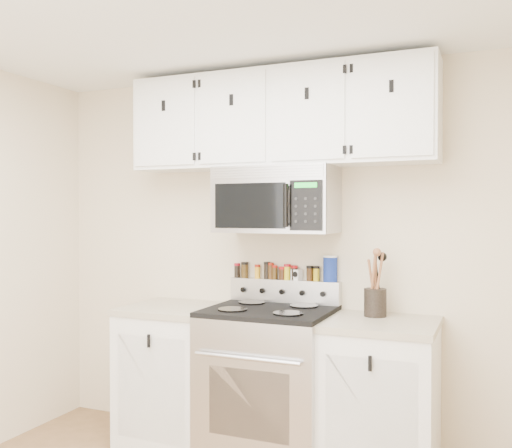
{
  "coord_description": "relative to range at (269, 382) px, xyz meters",
  "views": [
    {
      "loc": [
        1.3,
        -1.87,
        1.54
      ],
      "look_at": [
        -0.1,
        1.45,
        1.48
      ],
      "focal_mm": 40.0,
      "sensor_mm": 36.0,
      "label": 1
    }
  ],
  "objects": [
    {
      "name": "back_wall",
      "position": [
        0.0,
        0.32,
        0.76
      ],
      "size": [
        3.5,
        0.01,
        2.5
      ],
      "primitive_type": "cube",
      "color": "beige",
      "rests_on": "floor"
    },
    {
      "name": "range",
      "position": [
        0.0,
        0.0,
        0.0
      ],
      "size": [
        0.76,
        0.65,
        1.1
      ],
      "color": "#B7B7BA",
      "rests_on": "floor"
    },
    {
      "name": "base_cabinet_left",
      "position": [
        -0.69,
        0.02,
        -0.03
      ],
      "size": [
        0.64,
        0.62,
        0.92
      ],
      "color": "white",
      "rests_on": "floor"
    },
    {
      "name": "base_cabinet_right",
      "position": [
        0.69,
        0.02,
        -0.03
      ],
      "size": [
        0.64,
        0.62,
        0.92
      ],
      "color": "white",
      "rests_on": "floor"
    },
    {
      "name": "microwave",
      "position": [
        0.0,
        0.13,
        1.14
      ],
      "size": [
        0.76,
        0.44,
        0.42
      ],
      "color": "#9E9EA3",
      "rests_on": "back_wall"
    },
    {
      "name": "upper_cabinets",
      "position": [
        -0.0,
        0.15,
        1.66
      ],
      "size": [
        2.0,
        0.35,
        0.62
      ],
      "color": "white",
      "rests_on": "back_wall"
    },
    {
      "name": "utensil_crock",
      "position": [
        0.63,
        0.15,
        0.53
      ],
      "size": [
        0.13,
        0.13,
        0.39
      ],
      "color": "black",
      "rests_on": "base_cabinet_right"
    },
    {
      "name": "kitchen_timer",
      "position": [
        0.08,
        0.28,
        0.65
      ],
      "size": [
        0.07,
        0.07,
        0.07
      ],
      "primitive_type": "cube",
      "rotation": [
        0.0,
        0.0,
        -0.3
      ],
      "color": "white",
      "rests_on": "range"
    },
    {
      "name": "salt_canister",
      "position": [
        0.31,
        0.28,
        0.7
      ],
      "size": [
        0.09,
        0.09,
        0.17
      ],
      "color": "navy",
      "rests_on": "range"
    },
    {
      "name": "spice_jar_0",
      "position": [
        -0.35,
        0.28,
        0.66
      ],
      "size": [
        0.04,
        0.04,
        0.1
      ],
      "color": "black",
      "rests_on": "range"
    },
    {
      "name": "spice_jar_1",
      "position": [
        -0.29,
        0.28,
        0.67
      ],
      "size": [
        0.05,
        0.05,
        0.11
      ],
      "color": "#3C2A0E",
      "rests_on": "range"
    },
    {
      "name": "spice_jar_2",
      "position": [
        -0.2,
        0.28,
        0.66
      ],
      "size": [
        0.04,
        0.04,
        0.09
      ],
      "color": "gold",
      "rests_on": "range"
    },
    {
      "name": "spice_jar_3",
      "position": [
        -0.13,
        0.28,
        0.67
      ],
      "size": [
        0.04,
        0.04,
        0.11
      ],
      "color": "black",
      "rests_on": "range"
    },
    {
      "name": "spice_jar_4",
      "position": [
        -0.1,
        0.28,
        0.67
      ],
      "size": [
        0.04,
        0.04,
        0.11
      ],
      "color": "#462B10",
      "rests_on": "range"
    },
    {
      "name": "spice_jar_5",
      "position": [
        -0.07,
        0.28,
        0.66
      ],
      "size": [
        0.04,
        0.04,
        0.09
      ],
      "color": "#432D10",
      "rests_on": "range"
    },
    {
      "name": "spice_jar_6",
      "position": [
        -0.02,
        0.28,
        0.66
      ],
      "size": [
        0.05,
        0.05,
        0.09
      ],
      "color": "#391D0D",
      "rests_on": "range"
    },
    {
      "name": "spice_jar_7",
      "position": [
        0.02,
        0.28,
        0.67
      ],
      "size": [
        0.05,
        0.05,
        0.1
      ],
      "color": "yellow",
      "rests_on": "range"
    },
    {
      "name": "spice_jar_8",
      "position": [
        0.07,
        0.28,
        0.66
      ],
      "size": [
        0.05,
        0.05,
        0.1
      ],
      "color": "black",
      "rests_on": "range"
    },
    {
      "name": "spice_jar_9",
      "position": [
        0.17,
        0.28,
        0.66
      ],
      "size": [
        0.04,
        0.04,
        0.1
      ],
      "color": "#3A220D",
      "rests_on": "range"
    },
    {
      "name": "spice_jar_10",
      "position": [
        0.22,
        0.28,
        0.66
      ],
      "size": [
        0.04,
        0.04,
        0.1
      ],
      "color": "gold",
      "rests_on": "range"
    }
  ]
}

